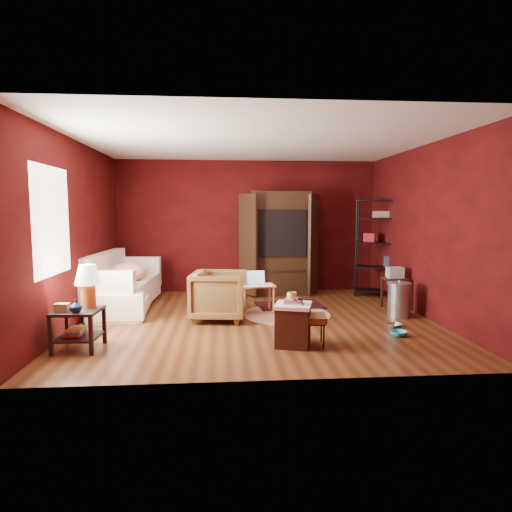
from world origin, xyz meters
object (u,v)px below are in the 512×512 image
Objects in this scene: armchair at (219,293)px; side_table at (83,299)px; hamper at (293,324)px; wire_shelving at (381,244)px; tv_armoire at (279,241)px; sofa at (125,284)px; laptop_desk at (257,288)px.

side_table reaches higher than armchair.
hamper is 3.90m from wire_shelving.
tv_armoire reaches higher than side_table.
sofa is 2.38m from laptop_desk.
sofa is at bearing -148.37° from wire_shelving.
hamper is at bearing -2.29° from side_table.
tv_armoire reaches higher than armchair.
hamper is 0.30× the size of tv_armoire.
armchair is 2.15m from side_table.
armchair is 0.74m from laptop_desk.
hamper is 1.83m from laptop_desk.
side_table is at bearing -134.25° from tv_armoire.
wire_shelving is at bearing 30.84° from side_table.
sofa is 3.52m from hamper.
side_table is 4.47m from tv_armoire.
armchair is 1.71m from hamper.
laptop_desk is 0.36× the size of wire_shelving.
hamper is (0.95, -1.41, -0.15)m from armchair.
tv_armoire is (2.90, 1.14, 0.66)m from sofa.
wire_shelving reaches higher than side_table.
wire_shelving reaches higher than laptop_desk.
laptop_desk is 2.96m from wire_shelving.
laptop_desk is at bearing -106.85° from sofa.
armchair is 0.40× the size of tv_armoire.
hamper is at bearing -97.75° from tv_armoire.
tv_armoire is at bearing 49.13° from side_table.
side_table reaches higher than hamper.
side_table is at bearing -125.82° from wire_shelving.
hamper is 0.89× the size of laptop_desk.
tv_armoire is at bearing 85.63° from hamper.
wire_shelving is (2.02, -0.42, -0.03)m from tv_armoire.
wire_shelving is at bearing 53.13° from hamper.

